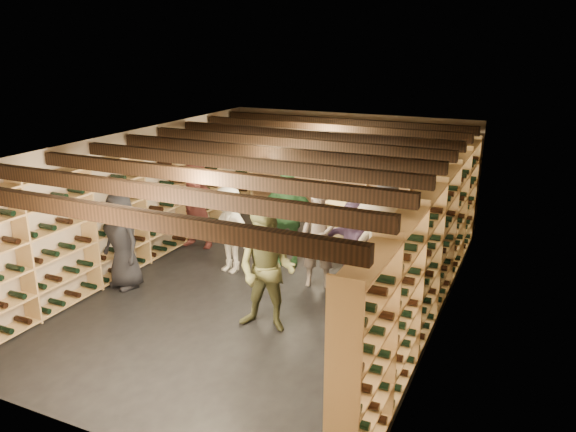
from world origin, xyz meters
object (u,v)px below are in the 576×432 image
(person_2, at_px, (267,270))
(crate_stack_right, at_px, (341,241))
(person_12, at_px, (385,229))
(person_11, at_px, (353,244))
(crate_stack_left, at_px, (337,223))
(person_7, at_px, (319,238))
(person_3, at_px, (377,250))
(person_10, at_px, (286,217))
(crate_loose, at_px, (408,253))
(person_5, at_px, (196,204))
(person_8, at_px, (414,247))
(person_0, at_px, (122,240))
(person_9, at_px, (229,230))
(person_4, at_px, (384,290))

(person_2, bearing_deg, crate_stack_right, 84.23)
(person_12, bearing_deg, person_11, -117.89)
(crate_stack_left, distance_m, crate_stack_right, 0.82)
(crate_stack_left, relative_size, person_2, 0.48)
(person_2, relative_size, person_7, 1.06)
(crate_stack_right, relative_size, person_3, 0.39)
(person_2, distance_m, person_10, 2.42)
(person_3, height_order, person_7, person_3)
(person_7, bearing_deg, crate_loose, 42.75)
(person_3, distance_m, person_11, 0.70)
(person_5, xyz_separation_m, person_8, (4.36, -0.39, -0.06))
(person_0, height_order, person_9, person_0)
(crate_stack_left, relative_size, person_7, 0.51)
(person_12, bearing_deg, crate_stack_left, 137.49)
(crate_stack_left, xyz_separation_m, person_4, (1.90, -3.40, 0.36))
(crate_loose, xyz_separation_m, person_0, (-3.94, -3.27, 0.72))
(person_0, height_order, person_8, person_0)
(person_0, relative_size, person_4, 1.03)
(person_0, relative_size, person_12, 0.96)
(person_3, bearing_deg, person_10, 172.96)
(person_10, bearing_deg, person_4, -52.31)
(crate_stack_right, bearing_deg, person_12, -23.25)
(crate_stack_right, bearing_deg, person_8, -30.93)
(person_4, distance_m, person_9, 3.37)
(person_7, bearing_deg, person_11, 2.57)
(crate_stack_right, bearing_deg, person_9, -138.80)
(person_2, xyz_separation_m, person_5, (-2.78, 2.42, -0.04))
(crate_loose, distance_m, person_0, 5.17)
(person_10, bearing_deg, person_7, -47.16)
(crate_stack_left, xyz_separation_m, person_7, (0.42, -2.01, 0.41))
(person_0, height_order, person_4, person_0)
(person_3, bearing_deg, person_11, 157.15)
(person_11, bearing_deg, person_10, 172.82)
(person_3, height_order, person_12, person_3)
(crate_loose, bearing_deg, person_8, -74.59)
(person_8, bearing_deg, person_5, 163.54)
(person_9, relative_size, person_12, 0.91)
(person_4, xyz_separation_m, person_7, (-1.48, 1.40, 0.05))
(crate_stack_right, relative_size, person_9, 0.44)
(person_9, height_order, person_11, person_9)
(person_2, height_order, person_9, person_2)
(person_5, distance_m, person_7, 2.98)
(person_5, bearing_deg, person_9, -37.36)
(person_5, bearing_deg, person_7, -17.20)
(person_4, bearing_deg, person_10, 161.55)
(person_5, bearing_deg, person_4, -28.83)
(person_5, xyz_separation_m, person_7, (2.88, -0.75, -0.01))
(crate_stack_left, bearing_deg, person_8, -40.97)
(person_7, bearing_deg, person_10, 126.52)
(person_0, xyz_separation_m, person_3, (3.92, 1.13, 0.07))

